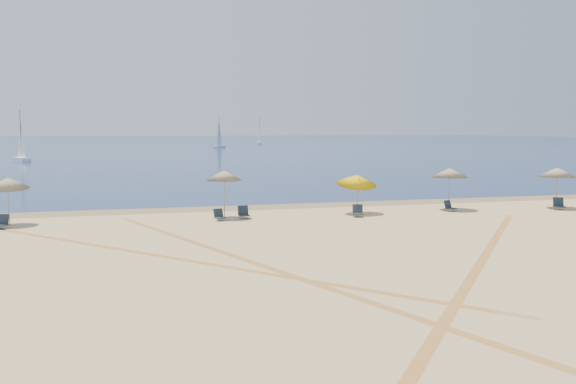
{
  "coord_description": "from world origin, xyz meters",
  "views": [
    {
      "loc": [
        -9.02,
        -13.45,
        4.84
      ],
      "look_at": [
        0.0,
        20.0,
        1.3
      ],
      "focal_mm": 38.74,
      "sensor_mm": 36.0,
      "label": 1
    }
  ],
  "objects_px": {
    "chair_2": "(2,222)",
    "sailboat_0": "(259,136)",
    "umbrella_1": "(8,183)",
    "chair_5": "(358,211)",
    "chair_3": "(219,215)",
    "umbrella_4": "(450,173)",
    "chair_6": "(449,206)",
    "umbrella_3": "(357,180)",
    "sailboat_1": "(219,138)",
    "sailboat_2": "(21,146)",
    "umbrella_2": "(224,175)",
    "chair_4": "(244,213)",
    "chair_7": "(559,204)",
    "umbrella_5": "(557,172)"
  },
  "relations": [
    {
      "from": "chair_5",
      "to": "chair_7",
      "type": "distance_m",
      "value": 12.8
    },
    {
      "from": "chair_6",
      "to": "sailboat_1",
      "type": "distance_m",
      "value": 124.41
    },
    {
      "from": "umbrella_1",
      "to": "chair_6",
      "type": "xyz_separation_m",
      "value": [
        24.15,
        -0.97,
        -1.85
      ]
    },
    {
      "from": "umbrella_4",
      "to": "chair_7",
      "type": "distance_m",
      "value": 6.87
    },
    {
      "from": "chair_2",
      "to": "chair_5",
      "type": "relative_size",
      "value": 0.98
    },
    {
      "from": "chair_3",
      "to": "chair_4",
      "type": "height_order",
      "value": "chair_4"
    },
    {
      "from": "chair_6",
      "to": "sailboat_2",
      "type": "height_order",
      "value": "sailboat_2"
    },
    {
      "from": "umbrella_2",
      "to": "chair_5",
      "type": "height_order",
      "value": "umbrella_2"
    },
    {
      "from": "umbrella_4",
      "to": "chair_6",
      "type": "xyz_separation_m",
      "value": [
        -0.33,
        -0.67,
        -1.94
      ]
    },
    {
      "from": "chair_2",
      "to": "chair_3",
      "type": "bearing_deg",
      "value": 10.77
    },
    {
      "from": "sailboat_0",
      "to": "umbrella_5",
      "type": "bearing_deg",
      "value": -84.36
    },
    {
      "from": "umbrella_3",
      "to": "chair_2",
      "type": "distance_m",
      "value": 18.72
    },
    {
      "from": "umbrella_1",
      "to": "chair_5",
      "type": "xyz_separation_m",
      "value": [
        18.05,
        -1.8,
        -1.84
      ]
    },
    {
      "from": "umbrella_1",
      "to": "chair_4",
      "type": "distance_m",
      "value": 12.01
    },
    {
      "from": "umbrella_1",
      "to": "chair_2",
      "type": "xyz_separation_m",
      "value": [
        -0.19,
        -1.06,
        -1.83
      ]
    },
    {
      "from": "umbrella_4",
      "to": "chair_4",
      "type": "distance_m",
      "value": 12.79
    },
    {
      "from": "umbrella_4",
      "to": "chair_5",
      "type": "bearing_deg",
      "value": -166.91
    },
    {
      "from": "umbrella_2",
      "to": "chair_2",
      "type": "height_order",
      "value": "umbrella_2"
    },
    {
      "from": "umbrella_5",
      "to": "sailboat_2",
      "type": "height_order",
      "value": "sailboat_2"
    },
    {
      "from": "umbrella_1",
      "to": "sailboat_2",
      "type": "relative_size",
      "value": 0.33
    },
    {
      "from": "chair_4",
      "to": "chair_5",
      "type": "xyz_separation_m",
      "value": [
        6.2,
        -1.06,
        -0.0
      ]
    },
    {
      "from": "sailboat_0",
      "to": "chair_7",
      "type": "bearing_deg",
      "value": -84.45
    },
    {
      "from": "umbrella_2",
      "to": "chair_2",
      "type": "bearing_deg",
      "value": -175.86
    },
    {
      "from": "chair_3",
      "to": "sailboat_1",
      "type": "relative_size",
      "value": 0.09
    },
    {
      "from": "chair_6",
      "to": "sailboat_0",
      "type": "xyz_separation_m",
      "value": [
        23.78,
        159.38,
        2.26
      ]
    },
    {
      "from": "chair_7",
      "to": "sailboat_0",
      "type": "relative_size",
      "value": 0.1
    },
    {
      "from": "chair_7",
      "to": "chair_4",
      "type": "bearing_deg",
      "value": -162.31
    },
    {
      "from": "umbrella_1",
      "to": "sailboat_0",
      "type": "relative_size",
      "value": 0.3
    },
    {
      "from": "umbrella_4",
      "to": "chair_2",
      "type": "relative_size",
      "value": 3.33
    },
    {
      "from": "umbrella_2",
      "to": "chair_6",
      "type": "relative_size",
      "value": 3.52
    },
    {
      "from": "umbrella_1",
      "to": "chair_6",
      "type": "bearing_deg",
      "value": -2.3
    },
    {
      "from": "chair_5",
      "to": "chair_2",
      "type": "bearing_deg",
      "value": -166.29
    },
    {
      "from": "umbrella_4",
      "to": "sailboat_1",
      "type": "xyz_separation_m",
      "value": [
        5.26,
        123.59,
        0.19
      ]
    },
    {
      "from": "chair_5",
      "to": "sailboat_1",
      "type": "bearing_deg",
      "value": 100.69
    },
    {
      "from": "umbrella_3",
      "to": "chair_4",
      "type": "height_order",
      "value": "umbrella_3"
    },
    {
      "from": "umbrella_1",
      "to": "chair_2",
      "type": "height_order",
      "value": "umbrella_1"
    },
    {
      "from": "umbrella_4",
      "to": "chair_5",
      "type": "height_order",
      "value": "umbrella_4"
    },
    {
      "from": "sailboat_0",
      "to": "sailboat_1",
      "type": "xyz_separation_m",
      "value": [
        -18.19,
        -35.12,
        -0.13
      ]
    },
    {
      "from": "chair_2",
      "to": "sailboat_0",
      "type": "relative_size",
      "value": 0.09
    },
    {
      "from": "umbrella_3",
      "to": "sailboat_2",
      "type": "distance_m",
      "value": 72.41
    },
    {
      "from": "umbrella_5",
      "to": "sailboat_2",
      "type": "distance_m",
      "value": 78.82
    },
    {
      "from": "chair_3",
      "to": "chair_7",
      "type": "bearing_deg",
      "value": -18.34
    },
    {
      "from": "chair_5",
      "to": "umbrella_2",
      "type": "bearing_deg",
      "value": -176.1
    },
    {
      "from": "umbrella_3",
      "to": "chair_5",
      "type": "bearing_deg",
      "value": -108.0
    },
    {
      "from": "sailboat_1",
      "to": "sailboat_2",
      "type": "bearing_deg",
      "value": -93.46
    },
    {
      "from": "umbrella_3",
      "to": "umbrella_4",
      "type": "bearing_deg",
      "value": 2.26
    },
    {
      "from": "chair_5",
      "to": "umbrella_3",
      "type": "bearing_deg",
      "value": 88.03
    },
    {
      "from": "umbrella_1",
      "to": "chair_2",
      "type": "bearing_deg",
      "value": -100.01
    },
    {
      "from": "umbrella_1",
      "to": "umbrella_4",
      "type": "height_order",
      "value": "umbrella_4"
    },
    {
      "from": "chair_2",
      "to": "sailboat_0",
      "type": "height_order",
      "value": "sailboat_0"
    }
  ]
}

